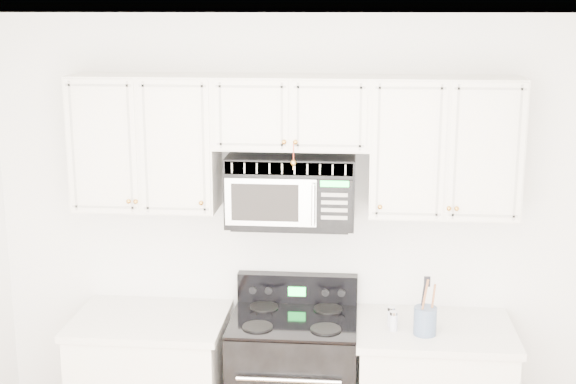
# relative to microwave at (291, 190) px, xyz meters

# --- Properties ---
(room) EXTENTS (3.51, 3.51, 2.61)m
(room) POSITION_rel_microwave_xyz_m (0.01, -1.57, -0.34)
(room) COLOR brown
(room) RESTS_ON ground
(upper_cabinets) EXTENTS (2.44, 0.37, 0.75)m
(upper_cabinets) POSITION_rel_microwave_xyz_m (0.01, 0.02, 0.29)
(upper_cabinets) COLOR silver
(upper_cabinets) RESTS_ON ground
(microwave) EXTENTS (0.70, 0.40, 0.39)m
(microwave) POSITION_rel_microwave_xyz_m (0.00, 0.00, 0.00)
(microwave) COLOR black
(microwave) RESTS_ON ground
(utensil_crock) EXTENTS (0.12, 0.12, 0.33)m
(utensil_crock) POSITION_rel_microwave_xyz_m (0.74, -0.25, -0.64)
(utensil_crock) COLOR #4B5475
(utensil_crock) RESTS_ON base_cabinet_right
(shaker_salt) EXTENTS (0.05, 0.05, 0.11)m
(shaker_salt) POSITION_rel_microwave_xyz_m (0.57, -0.15, -0.67)
(shaker_salt) COLOR silver
(shaker_salt) RESTS_ON base_cabinet_right
(shaker_pepper) EXTENTS (0.05, 0.05, 0.11)m
(shaker_pepper) POSITION_rel_microwave_xyz_m (0.58, -0.21, -0.67)
(shaker_pepper) COLOR silver
(shaker_pepper) RESTS_ON base_cabinet_right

